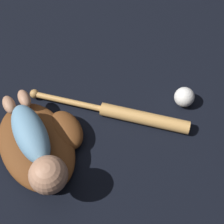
% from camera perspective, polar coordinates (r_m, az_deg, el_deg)
% --- Properties ---
extents(ground_plane, '(6.00, 6.00, 0.00)m').
position_cam_1_polar(ground_plane, '(1.13, -11.59, -4.48)').
color(ground_plane, black).
extents(baseball_glove, '(0.39, 0.32, 0.08)m').
position_cam_1_polar(baseball_glove, '(1.08, -12.80, -5.43)').
color(baseball_glove, brown).
rests_on(baseball_glove, ground).
extents(baby_figure, '(0.41, 0.14, 0.11)m').
position_cam_1_polar(baby_figure, '(0.98, -13.71, -6.14)').
color(baby_figure, '#6693B2').
rests_on(baby_figure, baseball_glove).
extents(baseball_bat, '(0.37, 0.50, 0.05)m').
position_cam_1_polar(baseball_bat, '(1.12, 3.00, -0.50)').
color(baseball_bat, tan).
rests_on(baseball_bat, ground).
extents(baseball, '(0.07, 0.07, 0.07)m').
position_cam_1_polar(baseball, '(1.18, 13.08, 2.69)').
color(baseball, white).
rests_on(baseball, ground).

